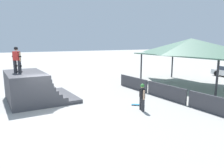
# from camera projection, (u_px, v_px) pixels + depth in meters

# --- Properties ---
(ground_plane) EXTENTS (160.00, 160.00, 0.00)m
(ground_plane) POSITION_uv_depth(u_px,v_px,m) (50.00, 109.00, 13.32)
(ground_plane) COLOR #A3A09B
(quarter_pipe_ramp) EXTENTS (4.58, 4.37, 2.04)m
(quarter_pipe_ramp) POSITION_uv_depth(u_px,v_px,m) (31.00, 88.00, 15.06)
(quarter_pipe_ramp) COLOR #424247
(quarter_pipe_ramp) RESTS_ON ground
(skater_on_deck) EXTENTS (0.67, 0.59, 1.72)m
(skater_on_deck) POSITION_uv_depth(u_px,v_px,m) (17.00, 58.00, 14.21)
(skater_on_deck) COLOR #2D2D33
(skater_on_deck) RESTS_ON quarter_pipe_ramp
(skateboard_on_deck) EXTENTS (0.78, 0.37, 0.09)m
(skateboard_on_deck) POSITION_uv_depth(u_px,v_px,m) (19.00, 71.00, 14.83)
(skateboard_on_deck) COLOR blue
(skateboard_on_deck) RESTS_ON quarter_pipe_ramp
(bystander_walking) EXTENTS (0.64, 0.33, 1.64)m
(bystander_walking) POSITION_uv_depth(u_px,v_px,m) (142.00, 95.00, 12.94)
(bystander_walking) COLOR #2D2D33
(bystander_walking) RESTS_ON ground
(skateboard_on_ground) EXTENTS (0.67, 0.78, 0.09)m
(skateboard_on_ground) POSITION_uv_depth(u_px,v_px,m) (138.00, 105.00, 14.14)
(skateboard_on_ground) COLOR red
(skateboard_on_ground) RESTS_ON ground
(barrier_fence) EXTENTS (11.75, 0.12, 1.05)m
(barrier_fence) POSITION_uv_depth(u_px,v_px,m) (166.00, 92.00, 15.67)
(barrier_fence) COLOR #3D3D42
(barrier_fence) RESTS_ON ground
(pavilion_shelter) EXTENTS (10.34, 5.30, 4.38)m
(pavilion_shelter) POSITION_uv_depth(u_px,v_px,m) (191.00, 47.00, 19.99)
(pavilion_shelter) COLOR #2D2D33
(pavilion_shelter) RESTS_ON ground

